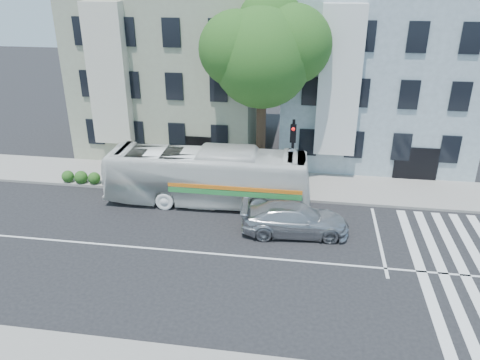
# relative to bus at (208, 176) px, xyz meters

# --- Properties ---
(ground) EXTENTS (120.00, 120.00, 0.00)m
(ground) POSITION_rel_bus_xyz_m (2.56, -5.20, -1.57)
(ground) COLOR black
(ground) RESTS_ON ground
(sidewalk_far) EXTENTS (80.00, 4.00, 0.15)m
(sidewalk_far) POSITION_rel_bus_xyz_m (2.56, 2.80, -1.50)
(sidewalk_far) COLOR gray
(sidewalk_far) RESTS_ON ground
(building_left) EXTENTS (12.00, 10.00, 11.00)m
(building_left) POSITION_rel_bus_xyz_m (-4.44, 9.80, 3.93)
(building_left) COLOR gray
(building_left) RESTS_ON ground
(building_right) EXTENTS (12.00, 10.00, 11.00)m
(building_right) POSITION_rel_bus_xyz_m (9.56, 9.80, 3.93)
(building_right) COLOR #8799A1
(building_right) RESTS_ON ground
(street_tree) EXTENTS (7.30, 5.90, 11.10)m
(street_tree) POSITION_rel_bus_xyz_m (2.62, 3.54, 6.26)
(street_tree) COLOR #2D2116
(street_tree) RESTS_ON ground
(bus) EXTENTS (2.97, 11.36, 3.14)m
(bus) POSITION_rel_bus_xyz_m (0.00, 0.00, 0.00)
(bus) COLOR white
(bus) RESTS_ON ground
(sedan) EXTENTS (2.60, 5.44, 1.53)m
(sedan) POSITION_rel_bus_xyz_m (4.95, -2.71, -0.81)
(sedan) COLOR #B7B9BF
(sedan) RESTS_ON ground
(hedge) EXTENTS (8.43, 3.00, 0.70)m
(hedge) POSITION_rel_bus_xyz_m (-4.72, 1.10, -1.07)
(hedge) COLOR #30611F
(hedge) RESTS_ON sidewalk_far
(traffic_signal) EXTENTS (0.50, 0.55, 4.76)m
(traffic_signal) POSITION_rel_bus_xyz_m (4.56, 0.74, 1.50)
(traffic_signal) COLOR black
(traffic_signal) RESTS_ON ground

